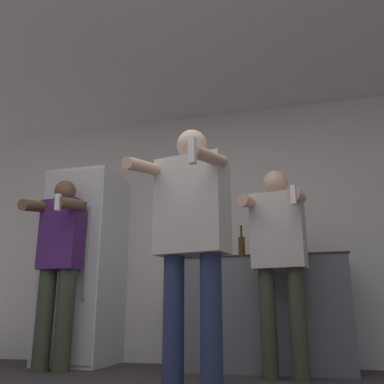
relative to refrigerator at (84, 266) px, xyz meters
The scene contains 10 objects.
wall_back 1.29m from the refrigerator, 16.81° to the left, with size 7.00×0.06×2.55m.
ceiling_slab 2.26m from the refrigerator, 39.31° to the right, with size 7.00×3.12×0.05m.
refrigerator is the anchor object (origin of this frame).
counter 1.77m from the refrigerator, ahead, with size 1.53×0.63×0.94m.
bottle_amber_bourbon 1.58m from the refrigerator, ahead, with size 0.06×0.06×0.31m.
bottle_green_wine 1.18m from the refrigerator, ahead, with size 0.07×0.07×0.29m.
bottle_tall_gin 1.98m from the refrigerator, ahead, with size 0.08×0.08×0.29m.
person_woman_foreground 2.08m from the refrigerator, 44.35° to the right, with size 0.55×0.60×1.57m.
person_man_side 0.51m from the refrigerator, 87.06° to the right, with size 0.44×0.49×1.65m.
person_spectator_back 1.99m from the refrigerator, 13.93° to the right, with size 0.52×0.49×1.59m.
Camera 1 is at (0.94, -1.57, 0.45)m, focal length 40.00 mm.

